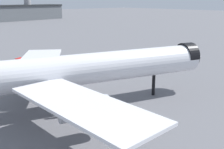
# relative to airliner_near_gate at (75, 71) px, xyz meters

# --- Properties ---
(ground) EXTENTS (900.00, 900.00, 0.00)m
(ground) POSITION_rel_airliner_near_gate_xyz_m (0.95, -1.39, -7.18)
(ground) COLOR slate
(airliner_near_gate) EXTENTS (57.67, 51.40, 16.30)m
(airliner_near_gate) POSITION_rel_airliner_near_gate_xyz_m (0.00, 0.00, 0.00)
(airliner_near_gate) COLOR white
(airliner_near_gate) RESTS_ON ground
(service_truck_front) EXTENTS (4.65, 5.93, 3.00)m
(service_truck_front) POSITION_rel_airliner_near_gate_xyz_m (6.24, 34.67, -5.59)
(service_truck_front) COLOR black
(service_truck_front) RESTS_ON ground
(traffic_cone_near_nose) EXTENTS (0.50, 0.50, 0.63)m
(traffic_cone_near_nose) POSITION_rel_airliner_near_gate_xyz_m (12.95, 30.79, -6.87)
(traffic_cone_near_nose) COLOR #F2600C
(traffic_cone_near_nose) RESTS_ON ground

